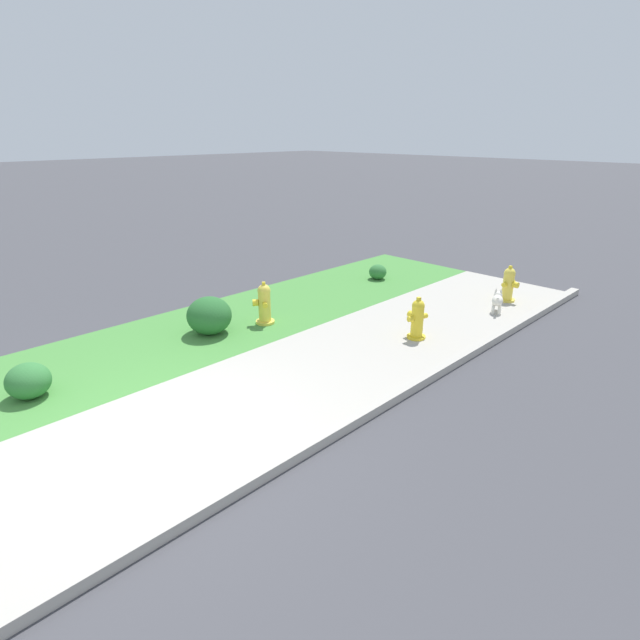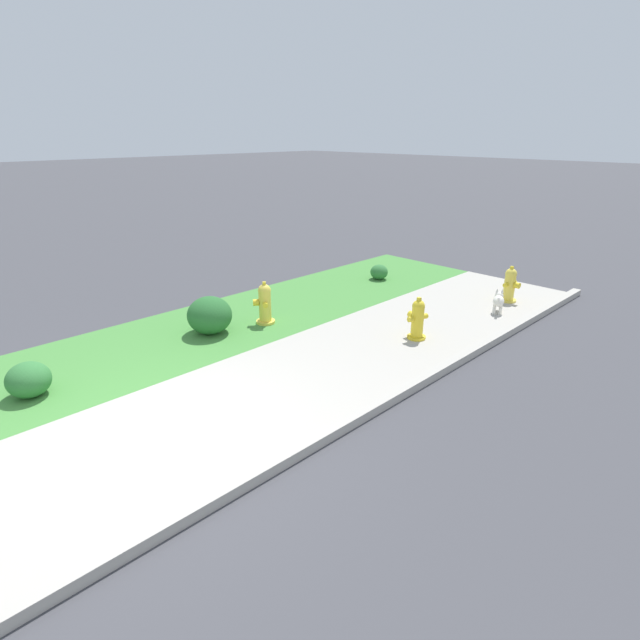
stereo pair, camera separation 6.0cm
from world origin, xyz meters
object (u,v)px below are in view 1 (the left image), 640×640
fire_hydrant_across_street (508,284)px  shrub_bush_far_verge (209,316)px  fire_hydrant_far_end (417,319)px  small_white_dog (497,300)px  fire_hydrant_mid_block (264,304)px  shrub_bush_mid_verge (378,272)px  shrub_bush_near_lamp (28,381)px

fire_hydrant_across_street → shrub_bush_far_verge: 5.91m
fire_hydrant_far_end → fire_hydrant_across_street: bearing=11.8°
fire_hydrant_across_street → small_white_dog: bearing=15.4°
fire_hydrant_mid_block → shrub_bush_far_verge: fire_hydrant_mid_block is taller
small_white_dog → shrub_bush_far_verge: size_ratio=0.61×
fire_hydrant_across_street → fire_hydrant_far_end: fire_hydrant_across_street is taller
shrub_bush_mid_verge → shrub_bush_far_verge: 4.61m
fire_hydrant_far_end → shrub_bush_near_lamp: (-5.16, 2.41, -0.11)m
fire_hydrant_across_street → shrub_bush_mid_verge: 2.92m
small_white_dog → shrub_bush_mid_verge: (0.17, 3.02, -0.07)m
fire_hydrant_across_street → fire_hydrant_far_end: (-2.92, 0.18, -0.01)m
fire_hydrant_mid_block → fire_hydrant_far_end: bearing=-115.0°
fire_hydrant_mid_block → fire_hydrant_across_street: 4.93m
fire_hydrant_mid_block → shrub_bush_far_verge: (-0.96, 0.29, -0.05)m
shrub_bush_mid_verge → shrub_bush_far_verge: (-4.61, -0.06, 0.15)m
shrub_bush_near_lamp → shrub_bush_mid_verge: bearing=2.0°
fire_hydrant_mid_block → shrub_bush_far_verge: size_ratio=1.02×
fire_hydrant_mid_block → fire_hydrant_far_end: size_ratio=1.07×
shrub_bush_near_lamp → fire_hydrant_across_street: bearing=-17.8°
shrub_bush_far_verge → shrub_bush_mid_verge: bearing=0.8°
fire_hydrant_mid_block → shrub_bush_far_verge: 1.00m
fire_hydrant_mid_block → shrub_bush_mid_verge: bearing=-49.3°
small_white_dog → shrub_bush_far_verge: (-4.44, 2.96, 0.08)m
fire_hydrant_across_street → small_white_dog: fire_hydrant_across_street is taller
fire_hydrant_far_end → shrub_bush_near_lamp: bearing=170.3°
shrub_bush_near_lamp → shrub_bush_far_verge: size_ratio=0.73×
fire_hydrant_mid_block → fire_hydrant_across_street: size_ratio=1.05×
fire_hydrant_mid_block → shrub_bush_near_lamp: fire_hydrant_mid_block is taller
small_white_dog → shrub_bush_near_lamp: 7.81m
fire_hydrant_across_street → shrub_bush_far_verge: fire_hydrant_across_street is taller
fire_hydrant_mid_block → fire_hydrant_far_end: 2.68m
shrub_bush_near_lamp → small_white_dog: bearing=-20.6°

